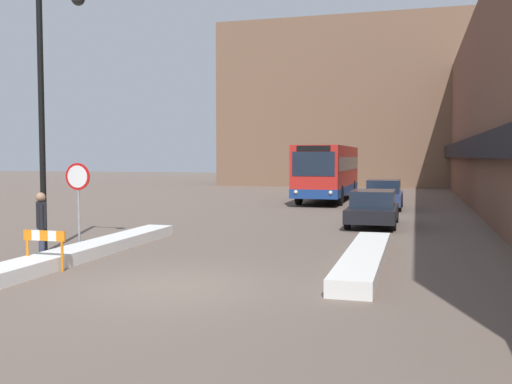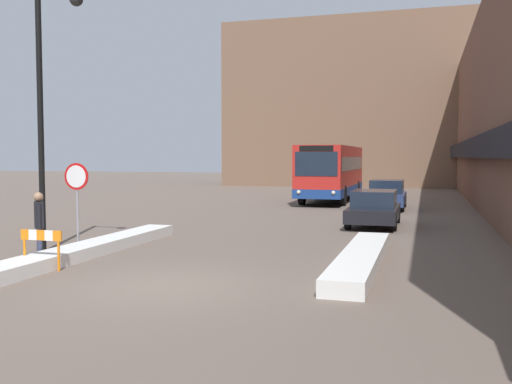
{
  "view_description": "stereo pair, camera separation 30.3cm",
  "coord_description": "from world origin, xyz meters",
  "px_view_note": "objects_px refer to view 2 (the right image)",
  "views": [
    {
      "loc": [
        4.78,
        -10.52,
        2.64
      ],
      "look_at": [
        -0.62,
        8.66,
        1.41
      ],
      "focal_mm": 40.0,
      "sensor_mm": 36.0,
      "label": 1
    },
    {
      "loc": [
        5.07,
        -10.44,
        2.64
      ],
      "look_at": [
        -0.62,
        8.66,
        1.41
      ],
      "focal_mm": 40.0,
      "sensor_mm": 36.0,
      "label": 2
    }
  ],
  "objects_px": {
    "pedestrian": "(39,220)",
    "parked_car_middle": "(387,194)",
    "construction_barricade": "(41,242)",
    "street_lamp": "(48,94)",
    "parked_car_front": "(374,208)",
    "city_bus": "(332,171)",
    "stop_sign": "(77,187)"
  },
  "relations": [
    {
      "from": "parked_car_front",
      "to": "construction_barricade",
      "type": "height_order",
      "value": "parked_car_front"
    },
    {
      "from": "city_bus",
      "to": "stop_sign",
      "type": "relative_size",
      "value": 4.15
    },
    {
      "from": "city_bus",
      "to": "pedestrian",
      "type": "relative_size",
      "value": 5.84
    },
    {
      "from": "construction_barricade",
      "to": "parked_car_middle",
      "type": "bearing_deg",
      "value": 69.9
    },
    {
      "from": "city_bus",
      "to": "stop_sign",
      "type": "height_order",
      "value": "city_bus"
    },
    {
      "from": "parked_car_front",
      "to": "city_bus",
      "type": "bearing_deg",
      "value": 106.58
    },
    {
      "from": "pedestrian",
      "to": "city_bus",
      "type": "bearing_deg",
      "value": 130.81
    },
    {
      "from": "parked_car_middle",
      "to": "pedestrian",
      "type": "height_order",
      "value": "pedestrian"
    },
    {
      "from": "pedestrian",
      "to": "construction_barricade",
      "type": "relative_size",
      "value": 1.6
    },
    {
      "from": "street_lamp",
      "to": "pedestrian",
      "type": "xyz_separation_m",
      "value": [
        0.57,
        -1.25,
        -3.29
      ]
    },
    {
      "from": "parked_car_front",
      "to": "construction_barricade",
      "type": "distance_m",
      "value": 12.8
    },
    {
      "from": "street_lamp",
      "to": "pedestrian",
      "type": "bearing_deg",
      "value": -65.35
    },
    {
      "from": "city_bus",
      "to": "pedestrian",
      "type": "xyz_separation_m",
      "value": [
        -3.94,
        -21.82,
        -0.72
      ]
    },
    {
      "from": "parked_car_middle",
      "to": "street_lamp",
      "type": "distance_m",
      "value": 18.38
    },
    {
      "from": "city_bus",
      "to": "pedestrian",
      "type": "bearing_deg",
      "value": -100.23
    },
    {
      "from": "parked_car_front",
      "to": "street_lamp",
      "type": "bearing_deg",
      "value": -132.64
    },
    {
      "from": "parked_car_front",
      "to": "street_lamp",
      "type": "distance_m",
      "value": 12.41
    },
    {
      "from": "parked_car_middle",
      "to": "street_lamp",
      "type": "height_order",
      "value": "street_lamp"
    },
    {
      "from": "parked_car_middle",
      "to": "pedestrian",
      "type": "distance_m",
      "value": 18.92
    },
    {
      "from": "pedestrian",
      "to": "parked_car_front",
      "type": "bearing_deg",
      "value": 104.25
    },
    {
      "from": "pedestrian",
      "to": "parked_car_middle",
      "type": "bearing_deg",
      "value": 117.81
    },
    {
      "from": "city_bus",
      "to": "stop_sign",
      "type": "distance_m",
      "value": 20.4
    },
    {
      "from": "parked_car_middle",
      "to": "construction_barricade",
      "type": "xyz_separation_m",
      "value": [
        -6.7,
        -18.31,
        -0.08
      ]
    },
    {
      "from": "pedestrian",
      "to": "construction_barricade",
      "type": "height_order",
      "value": "pedestrian"
    },
    {
      "from": "city_bus",
      "to": "stop_sign",
      "type": "xyz_separation_m",
      "value": [
        -4.05,
        -20.0,
        0.02
      ]
    },
    {
      "from": "parked_car_middle",
      "to": "parked_car_front",
      "type": "bearing_deg",
      "value": -90.0
    },
    {
      "from": "city_bus",
      "to": "construction_barricade",
      "type": "bearing_deg",
      "value": -97.95
    },
    {
      "from": "parked_car_middle",
      "to": "construction_barricade",
      "type": "distance_m",
      "value": 19.5
    },
    {
      "from": "stop_sign",
      "to": "construction_barricade",
      "type": "height_order",
      "value": "stop_sign"
    },
    {
      "from": "city_bus",
      "to": "street_lamp",
      "type": "height_order",
      "value": "street_lamp"
    },
    {
      "from": "stop_sign",
      "to": "parked_car_front",
      "type": "bearing_deg",
      "value": 47.1
    },
    {
      "from": "parked_car_front",
      "to": "parked_car_middle",
      "type": "xyz_separation_m",
      "value": [
        0.0,
        7.41,
        0.05
      ]
    }
  ]
}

